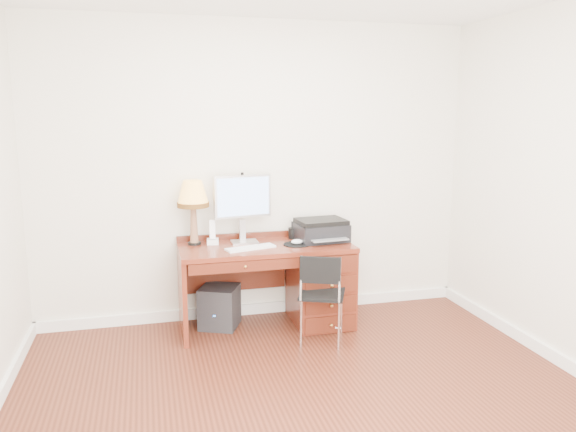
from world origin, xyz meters
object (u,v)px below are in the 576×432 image
object	(u,v)px
leg_lamp	(193,198)
chair	(324,289)
phone	(213,237)
equipment_box	(220,307)
printer	(321,230)
monitor	(243,200)
desk	(301,279)

from	to	relation	value
leg_lamp	chair	world-z (taller)	leg_lamp
phone	equipment_box	xyz separation A→B (m)	(0.04, -0.05, -0.63)
printer	phone	xyz separation A→B (m)	(-0.96, 0.10, -0.03)
chair	printer	bearing A→B (deg)	98.89
printer	phone	world-z (taller)	phone
monitor	leg_lamp	distance (m)	0.44
desk	phone	xyz separation A→B (m)	(-0.77, 0.15, 0.40)
printer	chair	size ratio (longest dim) A/B	0.61
desk	leg_lamp	bearing A→B (deg)	169.69
desk	chair	size ratio (longest dim) A/B	1.95
monitor	desk	bearing A→B (deg)	-27.94
leg_lamp	chair	xyz separation A→B (m)	(0.99, -0.65, -0.70)
monitor	equipment_box	bearing A→B (deg)	-177.55
equipment_box	chair	bearing A→B (deg)	-12.34
phone	printer	bearing A→B (deg)	0.02
leg_lamp	monitor	bearing A→B (deg)	-2.15
desk	equipment_box	distance (m)	0.77
leg_lamp	equipment_box	bearing A→B (deg)	-19.99
chair	leg_lamp	bearing A→B (deg)	169.94
monitor	printer	bearing A→B (deg)	-19.68
phone	chair	xyz separation A→B (m)	(0.83, -0.63, -0.35)
monitor	printer	world-z (taller)	monitor
desk	leg_lamp	size ratio (longest dim) A/B	2.66
monitor	printer	xyz separation A→B (m)	(0.69, -0.11, -0.28)
monitor	phone	distance (m)	0.42
phone	equipment_box	distance (m)	0.63
printer	phone	size ratio (longest dim) A/B	2.19
chair	equipment_box	size ratio (longest dim) A/B	2.08
chair	monitor	bearing A→B (deg)	154.29
monitor	printer	size ratio (longest dim) A/B	1.28
monitor	phone	xyz separation A→B (m)	(-0.28, -0.00, -0.31)
desk	phone	size ratio (longest dim) A/B	7.02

